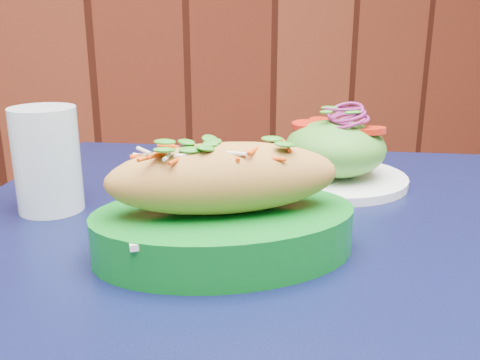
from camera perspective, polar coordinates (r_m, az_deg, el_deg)
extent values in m
cube|color=black|center=(0.60, 4.06, -7.05)|extent=(1.05, 1.05, 0.03)
cylinder|color=black|center=(1.13, -12.79, -16.56)|extent=(0.04, 0.04, 0.72)
cube|color=white|center=(0.53, -1.67, -3.65)|extent=(0.20, 0.12, 0.01)
ellipsoid|color=#C98B3F|center=(0.52, -1.70, 0.23)|extent=(0.23, 0.10, 0.07)
cylinder|color=white|center=(0.78, 9.93, 0.13)|extent=(0.21, 0.21, 0.01)
ellipsoid|color=#4C992D|center=(0.77, 10.10, 3.35)|extent=(0.14, 0.14, 0.08)
cylinder|color=red|center=(0.75, 13.78, 5.52)|extent=(0.04, 0.04, 0.01)
cylinder|color=red|center=(0.77, 7.09, 6.16)|extent=(0.04, 0.04, 0.01)
cylinder|color=red|center=(0.80, 8.91, 6.44)|extent=(0.04, 0.04, 0.01)
torus|color=#7C1B5C|center=(0.76, 10.27, 6.59)|extent=(0.05, 0.05, 0.00)
torus|color=#7C1B5C|center=(0.76, 10.29, 6.89)|extent=(0.05, 0.05, 0.00)
torus|color=#7C1B5C|center=(0.76, 10.30, 7.18)|extent=(0.05, 0.05, 0.00)
torus|color=#7C1B5C|center=(0.76, 10.32, 7.48)|extent=(0.05, 0.05, 0.00)
torus|color=#7C1B5C|center=(0.76, 10.34, 7.78)|extent=(0.05, 0.05, 0.00)
cylinder|color=silver|center=(0.69, -19.89, 2.04)|extent=(0.08, 0.08, 0.13)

